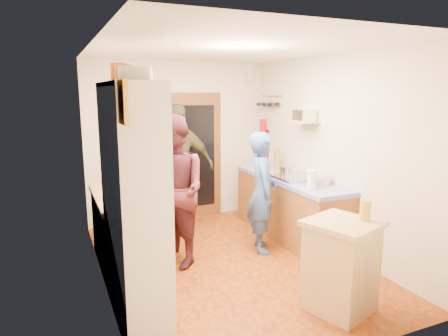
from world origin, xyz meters
TOP-DOWN VIEW (x-y plane):
  - floor at (0.00, 0.00)m, footprint 3.00×4.00m
  - ceiling at (0.00, 0.00)m, footprint 3.00×4.00m
  - wall_back at (0.00, 2.01)m, footprint 3.00×0.02m
  - wall_front at (0.00, -2.01)m, footprint 3.00×0.02m
  - wall_left at (-1.51, 0.00)m, footprint 0.02×4.00m
  - wall_right at (1.51, 0.00)m, footprint 0.02×4.00m
  - door_frame at (0.25, 1.97)m, footprint 0.95×0.06m
  - door_glass at (0.25, 1.94)m, footprint 0.70×0.02m
  - hutch_body at (-1.30, -0.80)m, footprint 0.40×1.20m
  - hutch_top_shelf at (-1.30, -0.80)m, footprint 0.40×1.14m
  - plate_stack at (-1.30, -1.12)m, footprint 0.26×0.26m
  - orange_pot_a at (-1.30, -0.72)m, footprint 0.18×0.18m
  - orange_pot_b at (-1.30, -0.47)m, footprint 0.19×0.19m
  - left_counter_base at (-1.20, 0.45)m, footprint 0.60×1.40m
  - left_counter_top at (-1.20, 0.45)m, footprint 0.64×1.44m
  - toaster at (-1.15, 0.00)m, footprint 0.24×0.19m
  - kettle at (-1.25, 0.31)m, footprint 0.20×0.20m
  - orange_bowl at (-1.12, 0.59)m, footprint 0.27×0.27m
  - chopping_board at (-1.18, 0.97)m, footprint 0.35×0.30m
  - right_counter_base at (1.20, 0.50)m, footprint 0.60×2.20m
  - right_counter_top at (1.20, 0.50)m, footprint 0.62×2.22m
  - hob at (1.20, 0.39)m, footprint 0.55×0.58m
  - pot_on_hob at (1.15, 0.52)m, footprint 0.19×0.19m
  - bottle_a at (1.05, 1.17)m, footprint 0.08×0.08m
  - bottle_b at (1.18, 1.17)m, footprint 0.10×0.10m
  - bottle_c at (1.31, 1.05)m, footprint 0.10×0.10m
  - paper_towel at (1.05, -0.22)m, footprint 0.12×0.12m
  - mixing_bowl at (1.30, -0.04)m, footprint 0.36×0.36m
  - island_base at (0.55, -1.42)m, footprint 0.70×0.70m
  - island_top at (0.55, -1.42)m, footprint 0.79×0.79m
  - cutting_board at (0.49, -1.39)m, footprint 0.42×0.38m
  - oil_jar at (0.76, -1.48)m, footprint 0.13×0.13m
  - pan_rail at (1.46, 1.52)m, footprint 0.02×0.65m
  - pan_hang_a at (1.40, 1.35)m, footprint 0.18×0.18m
  - pan_hang_b at (1.40, 1.55)m, footprint 0.16×0.16m
  - pan_hang_c at (1.40, 1.75)m, footprint 0.17×0.17m
  - wall_shelf at (1.37, 0.45)m, footprint 0.26×0.42m
  - radio at (1.37, 0.45)m, footprint 0.25×0.32m
  - ext_bracket at (1.47, 1.70)m, footprint 0.06×0.10m
  - fire_extinguisher at (1.41, 1.70)m, footprint 0.11×0.11m
  - picture_frame at (-1.48, -1.55)m, footprint 0.03×0.25m
  - person_hob at (0.61, 0.19)m, footprint 0.56×0.68m
  - person_left at (-0.60, 0.31)m, footprint 0.89×1.04m
  - person_back at (-0.16, 1.55)m, footprint 1.22×0.74m

SIDE VIEW (x-z plane):
  - floor at x=0.00m, z-range -0.02..0.00m
  - right_counter_base at x=1.20m, z-range 0.00..0.84m
  - left_counter_base at x=-1.20m, z-range 0.00..0.85m
  - island_base at x=0.55m, z-range 0.00..0.86m
  - person_hob at x=0.61m, z-range 0.00..1.61m
  - right_counter_top at x=1.20m, z-range 0.84..0.90m
  - left_counter_top at x=-1.20m, z-range 0.85..0.90m
  - island_top at x=0.55m, z-range 0.86..0.91m
  - cutting_board at x=0.49m, z-range 0.89..0.91m
  - chopping_board at x=-1.18m, z-range 0.90..0.92m
  - hob at x=1.20m, z-range 0.90..0.94m
  - person_left at x=-0.60m, z-range 0.00..1.86m
  - orange_bowl at x=-1.12m, z-range 0.90..1.00m
  - mixing_bowl at x=1.30m, z-range 0.90..1.01m
  - person_back at x=-0.16m, z-range 0.00..1.94m
  - toaster at x=-1.15m, z-range 0.90..1.06m
  - kettle at x=-1.25m, z-range 0.90..1.10m
  - pot_on_hob at x=1.15m, z-range 0.94..1.06m
  - oil_jar at x=0.76m, z-range 0.91..1.11m
  - paper_towel at x=1.05m, z-range 0.90..1.15m
  - bottle_a at x=1.05m, z-range 0.90..1.18m
  - door_frame at x=0.25m, z-range 0.00..2.10m
  - door_glass at x=0.25m, z-range 0.20..1.90m
  - bottle_b at x=1.18m, z-range 0.90..1.21m
  - bottle_c at x=1.31m, z-range 0.90..1.25m
  - hutch_body at x=-1.30m, z-range 0.00..2.20m
  - wall_back at x=0.00m, z-range 0.00..2.60m
  - wall_front at x=0.00m, z-range 0.00..2.60m
  - wall_left at x=-1.51m, z-range 0.00..2.60m
  - wall_right at x=1.51m, z-range 0.00..2.60m
  - ext_bracket at x=1.47m, z-range 1.43..1.47m
  - fire_extinguisher at x=1.41m, z-range 1.34..1.66m
  - wall_shelf at x=1.37m, z-range 1.69..1.71m
  - radio at x=1.37m, z-range 1.72..1.86m
  - pan_hang_b at x=1.40m, z-range 1.88..1.92m
  - pan_hang_c at x=1.40m, z-range 1.89..1.93m
  - pan_hang_a at x=1.40m, z-range 1.90..1.94m
  - pan_rail at x=1.46m, z-range 2.04..2.06m
  - picture_frame at x=-1.48m, z-range 1.90..2.20m
  - hutch_top_shelf at x=-1.30m, z-range 2.16..2.20m
  - plate_stack at x=-1.30m, z-range 2.20..2.31m
  - orange_pot_a at x=-1.30m, z-range 2.20..2.34m
  - orange_pot_b at x=-1.30m, z-range 2.20..2.37m
  - ceiling at x=0.00m, z-range 2.60..2.62m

